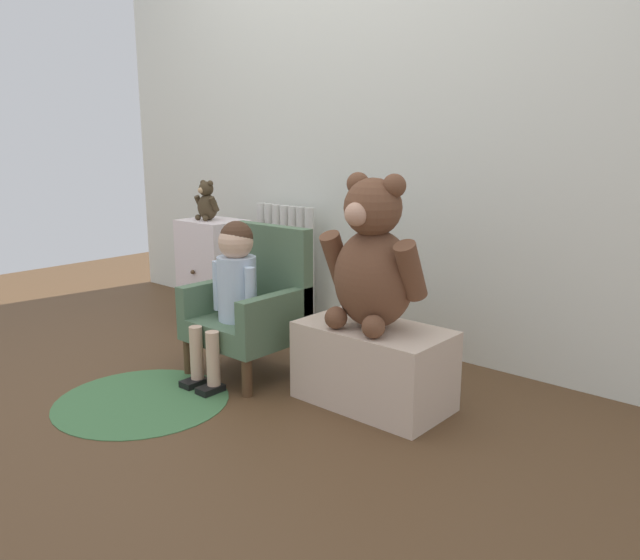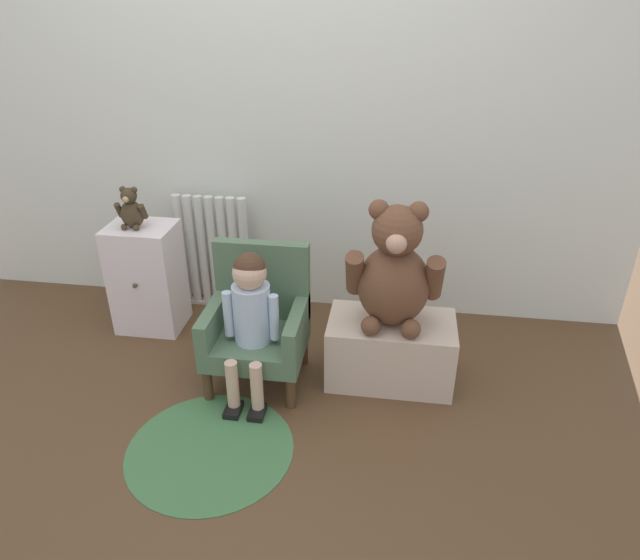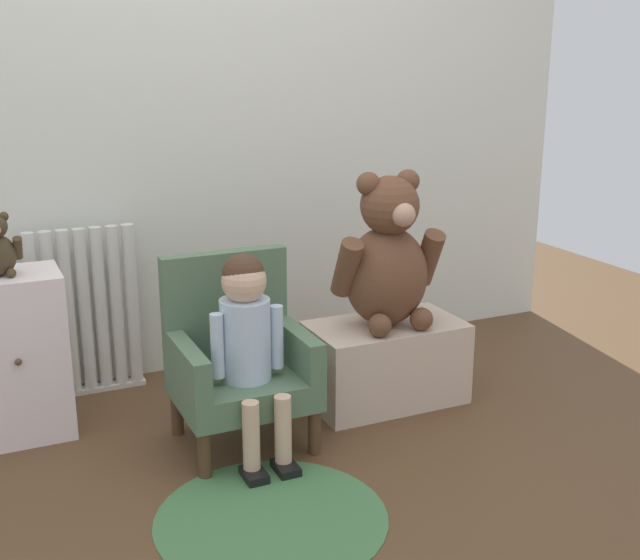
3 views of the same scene
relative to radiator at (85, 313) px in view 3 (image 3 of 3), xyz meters
name	(u,v)px [view 3 (image 3 of 3)]	position (x,y,z in m)	size (l,w,h in m)	color
ground_plane	(280,494)	(0.40, -1.05, -0.34)	(6.00, 6.00, 0.00)	#533821
back_wall	(166,85)	(0.40, 0.12, 0.86)	(3.80, 0.05, 2.40)	silver
radiator	(85,313)	(0.00, 0.00, 0.00)	(0.43, 0.05, 0.68)	silver
small_dresser	(15,356)	(-0.29, -0.28, -0.04)	(0.35, 0.30, 0.60)	white
child_armchair	(238,359)	(0.42, -0.63, -0.04)	(0.45, 0.40, 0.66)	#516C50
child_figure	(247,328)	(0.42, -0.74, 0.11)	(0.25, 0.35, 0.69)	silver
low_bench	(385,362)	(1.04, -0.57, -0.18)	(0.59, 0.34, 0.32)	beige
large_teddy_bear	(388,259)	(1.04, -0.58, 0.24)	(0.43, 0.30, 0.59)	brown
floor_rug	(271,518)	(0.33, -1.17, -0.33)	(0.69, 0.69, 0.01)	#407142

